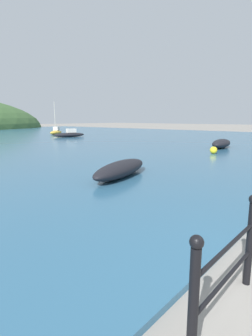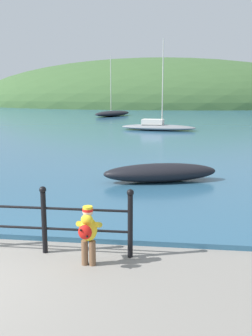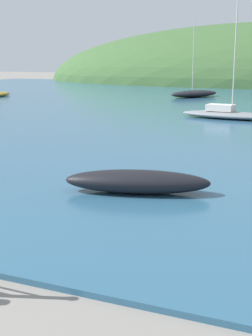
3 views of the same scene
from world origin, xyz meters
The scene contains 5 objects.
boat_blue_hull centered at (16.18, 30.41, 0.44)m, with size 3.30×2.94×4.20m.
boat_mid_harbor centered at (14.32, 25.01, 0.40)m, with size 3.78×2.03×0.93m.
boat_far_left centered at (3.12, 6.81, 0.38)m, with size 3.58×1.85×0.55m.
boat_green_fishing centered at (14.64, 7.81, 0.41)m, with size 3.11×1.41×0.62m.
mooring_buoy centered at (11.31, 6.93, 0.31)m, with size 0.42×0.42×0.42m, color yellow.
Camera 1 is at (-3.58, 0.63, 2.12)m, focal length 28.00 mm.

